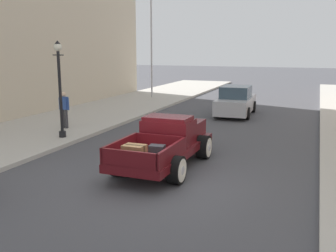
{
  "coord_description": "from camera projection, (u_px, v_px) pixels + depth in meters",
  "views": [
    {
      "loc": [
        4.25,
        -9.58,
        3.7
      ],
      "look_at": [
        -0.58,
        2.86,
        1.0
      ],
      "focal_mm": 41.19,
      "sensor_mm": 36.0,
      "label": 1
    }
  ],
  "objects": [
    {
      "name": "ground_plane",
      "position": [
        151.0,
        180.0,
        11.0
      ],
      "size": [
        140.0,
        140.0,
        0.0
      ],
      "primitive_type": "plane",
      "color": "#47474C"
    },
    {
      "name": "hotrod_truck_maroon",
      "position": [
        167.0,
        142.0,
        12.35
      ],
      "size": [
        2.23,
        4.96,
        1.58
      ],
      "color": "#510F14",
      "rests_on": "ground"
    },
    {
      "name": "car_background_silver",
      "position": [
        236.0,
        102.0,
        21.56
      ],
      "size": [
        1.98,
        4.36,
        1.65
      ],
      "color": "#B7B7BC",
      "rests_on": "ground"
    },
    {
      "name": "pedestrian_sidewalk_left",
      "position": [
        64.0,
        108.0,
        17.27
      ],
      "size": [
        0.53,
        0.22,
        1.65
      ],
      "color": "#333338",
      "rests_on": "sidewalk_left"
    },
    {
      "name": "street_lamp_near",
      "position": [
        60.0,
        82.0,
        15.25
      ],
      "size": [
        0.5,
        0.32,
        3.85
      ],
      "color": "black",
      "rests_on": "sidewalk_left"
    },
    {
      "name": "flagpole",
      "position": [
        154.0,
        19.0,
        27.39
      ],
      "size": [
        1.74,
        0.16,
        9.16
      ],
      "color": "#B2B2B7",
      "rests_on": "sidewalk_left"
    }
  ]
}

